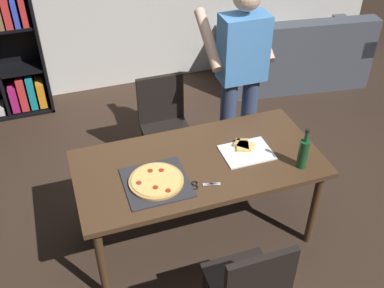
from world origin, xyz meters
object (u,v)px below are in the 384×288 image
chair_near_camera (250,286)px  kitchen_scissors (201,185)px  dining_table (199,170)px  wine_bottle (303,153)px  chair_far_side (164,120)px  pepperoni_pizza_on_tray (156,181)px  couch (292,58)px  person_serving_pizza (241,72)px

chair_near_camera → kitchen_scissors: (-0.07, 0.68, 0.24)m
dining_table → chair_near_camera: 0.93m
chair_near_camera → wine_bottle: bearing=43.9°
dining_table → chair_far_side: (0.00, 0.92, -0.16)m
wine_bottle → kitchen_scissors: (-0.73, 0.04, -0.11)m
chair_far_side → pepperoni_pizza_on_tray: size_ratio=2.09×
pepperoni_pizza_on_tray → chair_near_camera: bearing=-66.6°
pepperoni_pizza_on_tray → wine_bottle: size_ratio=1.36×
couch → wine_bottle: bearing=-118.5°
dining_table → pepperoni_pizza_on_tray: size_ratio=4.08×
dining_table → wine_bottle: size_ratio=5.57×
couch → person_serving_pizza: bearing=-134.7°
kitchen_scissors → chair_far_side: bearing=86.5°
wine_bottle → chair_near_camera: bearing=-136.1°
kitchen_scissors → dining_table: bearing=73.4°
couch → chair_far_side: bearing=-150.5°
person_serving_pizza → pepperoni_pizza_on_tray: (-0.96, -0.81, -0.23)m
dining_table → kitchen_scissors: bearing=-106.6°
chair_near_camera → person_serving_pizza: bearing=69.2°
chair_near_camera → wine_bottle: wine_bottle is taller
couch → chair_near_camera: bearing=-123.1°
dining_table → person_serving_pizza: 0.98m
dining_table → chair_near_camera: size_ratio=1.96×
chair_far_side → couch: 2.18m
chair_near_camera → couch: size_ratio=0.50×
chair_near_camera → chair_far_side: (0.00, 1.83, 0.00)m
pepperoni_pizza_on_tray → couch: bearing=43.3°
chair_near_camera → person_serving_pizza: person_serving_pizza is taller
chair_far_side → person_serving_pizza: 0.81m
dining_table → kitchen_scissors: (-0.07, -0.24, 0.08)m
couch → kitchen_scissors: bearing=-131.4°
dining_table → couch: couch is taller
person_serving_pizza → kitchen_scissors: bearing=-126.1°
person_serving_pizza → pepperoni_pizza_on_tray: size_ratio=4.06×
chair_far_side → wine_bottle: 1.41m
dining_table → wine_bottle: wine_bottle is taller
wine_bottle → dining_table: bearing=157.3°
dining_table → chair_far_side: size_ratio=1.96×
dining_table → wine_bottle: bearing=-22.7°
wine_bottle → kitchen_scissors: wine_bottle is taller
dining_table → wine_bottle: (0.66, -0.28, 0.19)m
pepperoni_pizza_on_tray → kitchen_scissors: size_ratio=2.17×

